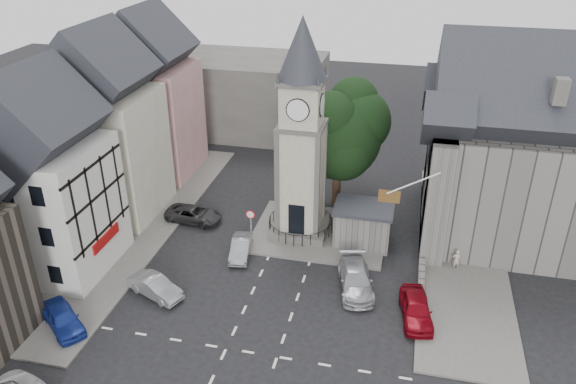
% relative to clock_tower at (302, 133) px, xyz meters
% --- Properties ---
extents(ground, '(120.00, 120.00, 0.00)m').
position_rel_clock_tower_xyz_m(ground, '(0.00, -7.99, -8.12)').
color(ground, black).
rests_on(ground, ground).
extents(pavement_west, '(6.00, 30.00, 0.14)m').
position_rel_clock_tower_xyz_m(pavement_west, '(-12.50, -1.99, -8.05)').
color(pavement_west, '#595651').
rests_on(pavement_west, ground).
extents(pavement_east, '(6.00, 26.00, 0.14)m').
position_rel_clock_tower_xyz_m(pavement_east, '(12.00, 0.01, -8.05)').
color(pavement_east, '#595651').
rests_on(pavement_east, ground).
extents(central_island, '(10.00, 8.00, 0.16)m').
position_rel_clock_tower_xyz_m(central_island, '(1.50, 0.01, -8.04)').
color(central_island, '#595651').
rests_on(central_island, ground).
extents(road_markings, '(20.00, 8.00, 0.01)m').
position_rel_clock_tower_xyz_m(road_markings, '(0.00, -13.49, -8.12)').
color(road_markings, silver).
rests_on(road_markings, ground).
extents(clock_tower, '(4.86, 4.86, 16.25)m').
position_rel_clock_tower_xyz_m(clock_tower, '(0.00, 0.00, 0.00)').
color(clock_tower, '#4C4944').
rests_on(clock_tower, ground).
extents(stone_shelter, '(4.30, 3.30, 3.08)m').
position_rel_clock_tower_xyz_m(stone_shelter, '(4.80, -0.49, -6.57)').
color(stone_shelter, '#595752').
rests_on(stone_shelter, ground).
extents(town_tree, '(7.20, 7.20, 10.80)m').
position_rel_clock_tower_xyz_m(town_tree, '(2.00, 5.01, -1.15)').
color(town_tree, black).
rests_on(town_tree, ground).
extents(warning_sign_post, '(0.70, 0.19, 2.85)m').
position_rel_clock_tower_xyz_m(warning_sign_post, '(-3.20, -2.56, -6.09)').
color(warning_sign_post, black).
rests_on(warning_sign_post, ground).
extents(terrace_pink, '(8.10, 7.60, 12.80)m').
position_rel_clock_tower_xyz_m(terrace_pink, '(-15.50, 8.01, -1.54)').
color(terrace_pink, tan).
rests_on(terrace_pink, ground).
extents(terrace_cream, '(8.10, 7.60, 12.80)m').
position_rel_clock_tower_xyz_m(terrace_cream, '(-15.50, 0.01, -1.54)').
color(terrace_cream, beige).
rests_on(terrace_cream, ground).
extents(terrace_tudor, '(8.10, 7.60, 12.00)m').
position_rel_clock_tower_xyz_m(terrace_tudor, '(-15.50, -7.99, -1.93)').
color(terrace_tudor, silver).
rests_on(terrace_tudor, ground).
extents(backdrop_west, '(20.00, 10.00, 8.00)m').
position_rel_clock_tower_xyz_m(backdrop_west, '(-12.00, 20.01, -4.12)').
color(backdrop_west, '#4C4944').
rests_on(backdrop_west, ground).
extents(east_building, '(14.40, 11.40, 12.60)m').
position_rel_clock_tower_xyz_m(east_building, '(15.59, 3.01, -1.86)').
color(east_building, '#595752').
rests_on(east_building, ground).
extents(east_boundary_wall, '(0.40, 16.00, 0.90)m').
position_rel_clock_tower_xyz_m(east_boundary_wall, '(9.20, 2.01, -7.67)').
color(east_boundary_wall, '#595752').
rests_on(east_boundary_wall, ground).
extents(flagpole, '(3.68, 0.10, 2.74)m').
position_rel_clock_tower_xyz_m(flagpole, '(8.00, -3.99, -1.12)').
color(flagpole, white).
rests_on(flagpole, ground).
extents(car_west_blue, '(4.19, 3.82, 1.38)m').
position_rel_clock_tower_xyz_m(car_west_blue, '(-11.50, -13.99, -7.43)').
color(car_west_blue, navy).
rests_on(car_west_blue, ground).
extents(car_west_silver, '(4.17, 2.79, 1.30)m').
position_rel_clock_tower_xyz_m(car_west_silver, '(-7.50, -9.84, -7.47)').
color(car_west_silver, '#919499').
rests_on(car_west_silver, ground).
extents(car_west_grey, '(4.65, 2.41, 1.25)m').
position_rel_clock_tower_xyz_m(car_west_grey, '(-8.59, -0.42, -7.49)').
color(car_west_grey, '#2A2A2C').
rests_on(car_west_grey, ground).
extents(car_island_silver, '(1.88, 3.87, 1.22)m').
position_rel_clock_tower_xyz_m(car_island_silver, '(-3.51, -4.16, -7.51)').
color(car_island_silver, gray).
rests_on(car_island_silver, ground).
extents(car_island_east, '(3.16, 5.40, 1.47)m').
position_rel_clock_tower_xyz_m(car_island_east, '(5.00, -6.24, -7.39)').
color(car_island_east, '#A2A3AA').
rests_on(car_island_east, ground).
extents(car_east_red, '(2.43, 4.57, 1.48)m').
position_rel_clock_tower_xyz_m(car_east_red, '(8.94, -8.40, -7.38)').
color(car_east_red, maroon).
rests_on(car_east_red, ground).
extents(pedestrian, '(0.64, 0.50, 1.56)m').
position_rel_clock_tower_xyz_m(pedestrian, '(11.50, -2.51, -7.34)').
color(pedestrian, '#B6A596').
rests_on(pedestrian, ground).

